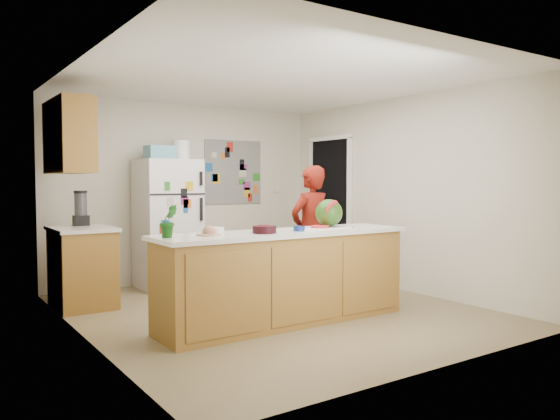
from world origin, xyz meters
TOP-DOWN VIEW (x-y plane):
  - floor at (0.00, 0.00)m, footprint 4.00×4.50m
  - wall_back at (0.00, 2.26)m, footprint 4.00×0.02m
  - wall_left at (-2.01, 0.00)m, footprint 0.02×4.50m
  - wall_right at (2.01, 0.00)m, footprint 0.02×4.50m
  - ceiling at (0.00, 0.00)m, footprint 4.00×4.50m
  - doorway at (1.99, 1.45)m, footprint 0.03×0.85m
  - peninsula_base at (-0.20, -0.50)m, footprint 2.60×0.62m
  - peninsula_top at (-0.20, -0.50)m, footprint 2.68×0.70m
  - side_counter_base at (-1.69, 1.35)m, footprint 0.60×0.80m
  - side_counter_top at (-1.69, 1.35)m, footprint 0.64×0.84m
  - upper_cabinets at (-1.82, 1.30)m, footprint 0.35×1.00m
  - refrigerator at (-0.45, 1.88)m, footprint 0.75×0.70m
  - fridge_top_bin at (-0.55, 1.88)m, footprint 0.35×0.28m
  - photo_collage at (0.75, 2.24)m, footprint 0.95×0.01m
  - person at (0.72, 0.28)m, footprint 0.62×0.45m
  - blender_appliance at (-1.64, 1.58)m, footprint 0.14×0.14m
  - cutting_board at (0.36, -0.44)m, footprint 0.46×0.35m
  - watermelon at (0.42, -0.42)m, footprint 0.29×0.29m
  - watermelon_slice at (0.25, -0.49)m, footprint 0.19×0.19m
  - cherry_bowl at (-0.49, -0.57)m, footprint 0.28×0.28m
  - white_bowl at (-0.91, -0.36)m, footprint 0.19×0.19m
  - cobalt_bowl at (-0.08, -0.58)m, footprint 0.14×0.14m
  - plate at (-1.02, -0.47)m, footprint 0.26×0.26m
  - paper_towel at (0.01, -0.57)m, footprint 0.17×0.15m
  - keys at (0.59, -0.57)m, footprint 0.09×0.06m
  - potted_plant at (-1.40, -0.45)m, footprint 0.16×0.13m

SIDE VIEW (x-z plane):
  - floor at x=0.00m, z-range -0.02..0.00m
  - side_counter_base at x=-1.69m, z-range 0.00..0.86m
  - peninsula_base at x=-0.20m, z-range 0.00..0.88m
  - person at x=0.72m, z-range 0.00..1.60m
  - refrigerator at x=-0.45m, z-range 0.00..1.70m
  - side_counter_top at x=-1.69m, z-range 0.86..0.90m
  - peninsula_top at x=-0.20m, z-range 0.88..0.92m
  - cutting_board at x=0.36m, z-range 0.92..0.93m
  - keys at x=0.59m, z-range 0.92..0.93m
  - plate at x=-1.02m, z-range 0.92..0.94m
  - paper_towel at x=0.01m, z-range 0.92..0.94m
  - watermelon_slice at x=0.25m, z-range 0.93..0.95m
  - cobalt_bowl at x=-0.08m, z-range 0.92..0.97m
  - white_bowl at x=-0.91m, z-range 0.92..0.98m
  - cherry_bowl at x=-0.49m, z-range 0.92..0.99m
  - doorway at x=1.99m, z-range 0.00..2.04m
  - potted_plant at x=-1.40m, z-range 0.92..1.21m
  - watermelon at x=0.42m, z-range 0.93..1.22m
  - blender_appliance at x=-1.64m, z-range 0.90..1.28m
  - wall_back at x=0.00m, z-range 0.00..2.50m
  - wall_left at x=-2.01m, z-range 0.00..2.50m
  - wall_right at x=2.01m, z-range 0.00..2.50m
  - photo_collage at x=0.75m, z-range 1.08..2.02m
  - fridge_top_bin at x=-0.55m, z-range 1.70..1.88m
  - upper_cabinets at x=-1.82m, z-range 1.50..2.30m
  - ceiling at x=0.00m, z-range 2.50..2.52m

